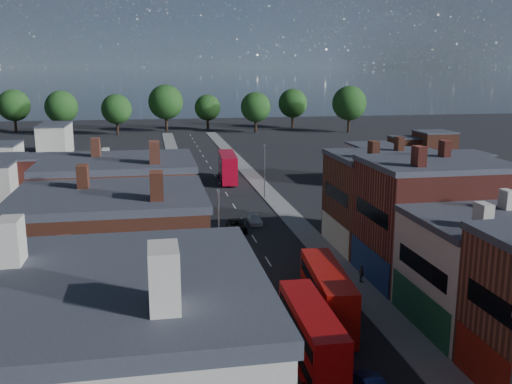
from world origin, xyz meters
name	(u,v)px	position (x,y,z in m)	size (l,w,h in m)	color
pavement_west	(191,219)	(-6.50, 50.00, 0.06)	(3.00, 200.00, 0.12)	gray
pavement_east	(289,214)	(6.50, 50.00, 0.06)	(3.00, 200.00, 0.12)	gray
lamp_post_1	(512,382)	(5.20, 0.00, 4.70)	(0.25, 0.70, 8.12)	slate
lamp_post_2	(219,225)	(-5.20, 30.00, 4.70)	(0.25, 0.70, 8.12)	slate
lamp_post_3	(265,168)	(5.20, 60.00, 4.70)	(0.25, 0.70, 8.12)	slate
bus_0	(311,336)	(-1.50, 10.91, 2.31)	(2.68, 9.98, 4.29)	#AB090A
bus_1	(327,295)	(1.50, 17.12, 2.39)	(3.27, 10.44, 4.44)	red
bus_2	(228,167)	(1.50, 73.80, 2.63)	(3.41, 11.44, 4.88)	#B1071E
car_2	(237,226)	(-1.50, 43.46, 0.67)	(2.21, 4.80, 1.33)	black
car_3	(255,219)	(1.20, 46.38, 0.58)	(1.64, 4.03, 1.17)	silver
ped_1	(215,357)	(-7.70, 11.50, 1.09)	(0.95, 0.52, 1.95)	#381716
ped_3	(362,274)	(7.15, 24.62, 0.92)	(0.94, 0.43, 1.60)	#57504B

